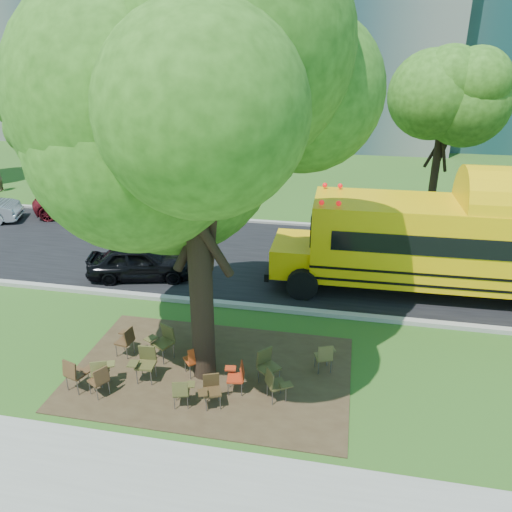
% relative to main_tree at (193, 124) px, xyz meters
% --- Properties ---
extents(ground, '(160.00, 160.00, 0.00)m').
position_rel_main_tree_xyz_m(ground, '(-0.87, 0.60, -6.22)').
color(ground, '#2C5119').
rests_on(ground, ground).
extents(dirt_patch, '(7.00, 4.50, 0.03)m').
position_rel_main_tree_xyz_m(dirt_patch, '(0.13, 0.10, -6.20)').
color(dirt_patch, '#382819').
rests_on(dirt_patch, ground).
extents(asphalt_road, '(80.00, 8.00, 0.04)m').
position_rel_main_tree_xyz_m(asphalt_road, '(-0.87, 7.60, -6.20)').
color(asphalt_road, black).
rests_on(asphalt_road, ground).
extents(kerb_near, '(80.00, 0.25, 0.14)m').
position_rel_main_tree_xyz_m(kerb_near, '(-0.87, 3.60, -6.15)').
color(kerb_near, gray).
rests_on(kerb_near, ground).
extents(kerb_far, '(80.00, 0.25, 0.14)m').
position_rel_main_tree_xyz_m(kerb_far, '(-0.87, 11.70, -6.15)').
color(kerb_far, gray).
rests_on(kerb_far, ground).
extents(building_main, '(38.00, 16.00, 22.00)m').
position_rel_main_tree_xyz_m(building_main, '(-8.87, 36.60, 4.78)').
color(building_main, slate).
rests_on(building_main, ground).
extents(bg_tree_0, '(5.20, 5.20, 7.18)m').
position_rel_main_tree_xyz_m(bg_tree_0, '(-12.87, 13.60, -1.65)').
color(bg_tree_0, black).
rests_on(bg_tree_0, ground).
extents(bg_tree_2, '(4.80, 4.80, 6.62)m').
position_rel_main_tree_xyz_m(bg_tree_2, '(-5.87, 16.60, -2.01)').
color(bg_tree_2, black).
rests_on(bg_tree_2, ground).
extents(bg_tree_3, '(5.60, 5.60, 7.84)m').
position_rel_main_tree_xyz_m(bg_tree_3, '(7.13, 14.60, -1.19)').
color(bg_tree_3, black).
rests_on(bg_tree_3, ground).
extents(main_tree, '(7.20, 7.20, 9.83)m').
position_rel_main_tree_xyz_m(main_tree, '(0.00, 0.00, 0.00)').
color(main_tree, black).
rests_on(main_tree, ground).
extents(school_bus, '(12.87, 3.14, 3.13)m').
position_rel_main_tree_xyz_m(school_bus, '(7.76, 5.95, -4.41)').
color(school_bus, '#E7B107').
rests_on(school_bus, ground).
extents(chair_0, '(0.57, 0.65, 0.84)m').
position_rel_main_tree_xyz_m(chair_0, '(-2.28, -1.01, -5.70)').
color(chair_0, brown).
rests_on(chair_0, ground).
extents(chair_1, '(0.70, 0.55, 0.90)m').
position_rel_main_tree_xyz_m(chair_1, '(-2.82, -1.23, -5.66)').
color(chair_1, '#4A2F1A').
rests_on(chair_1, ground).
extents(chair_2, '(0.54, 0.69, 0.82)m').
position_rel_main_tree_xyz_m(chair_2, '(-2.17, -1.27, -5.71)').
color(chair_2, '#4C311B').
rests_on(chair_2, ground).
extents(chair_3, '(0.60, 0.57, 0.92)m').
position_rel_main_tree_xyz_m(chair_3, '(-1.37, -0.49, -5.65)').
color(chair_3, '#43401D').
rests_on(chair_3, ground).
extents(chair_4, '(0.52, 0.55, 0.77)m').
position_rel_main_tree_xyz_m(chair_4, '(-0.15, -1.29, -5.74)').
color(chair_4, '#47421E').
rests_on(chair_4, ground).
extents(chair_5, '(0.56, 0.63, 0.82)m').
position_rel_main_tree_xyz_m(chair_5, '(0.49, -1.11, -5.71)').
color(chair_5, '#412D17').
rests_on(chair_5, ground).
extents(chair_6, '(0.55, 0.55, 0.82)m').
position_rel_main_tree_xyz_m(chair_6, '(0.97, -0.52, -5.71)').
color(chair_6, '#A62C11').
rests_on(chair_6, ground).
extents(chair_7, '(0.71, 0.58, 0.87)m').
position_rel_main_tree_xyz_m(chair_7, '(1.90, -0.68, -5.68)').
color(chair_7, '#443D1D').
rests_on(chair_7, ground).
extents(chair_8, '(0.50, 0.61, 0.85)m').
position_rel_main_tree_xyz_m(chair_8, '(-2.28, 0.41, -5.69)').
color(chair_8, '#472E19').
rests_on(chair_8, ground).
extents(chair_9, '(0.80, 0.63, 0.97)m').
position_rel_main_tree_xyz_m(chair_9, '(-1.26, 0.48, -5.62)').
color(chair_9, '#4C4821').
rests_on(chair_9, ground).
extents(chair_10, '(0.58, 0.74, 0.88)m').
position_rel_main_tree_xyz_m(chair_10, '(-0.48, 1.30, -5.67)').
color(chair_10, '#423E1C').
rests_on(chair_10, ground).
extents(chair_11, '(0.59, 0.74, 0.87)m').
position_rel_main_tree_xyz_m(chair_11, '(-0.22, -0.07, -5.68)').
color(chair_11, '#AD3912').
rests_on(chair_11, ground).
extents(chair_12, '(0.64, 0.81, 0.94)m').
position_rel_main_tree_xyz_m(chair_12, '(1.60, -0.06, -5.64)').
color(chair_12, '#443E1D').
rests_on(chair_12, ground).
extents(chair_13, '(0.57, 0.64, 0.83)m').
position_rel_main_tree_xyz_m(chair_13, '(2.96, 0.69, -5.70)').
color(chair_13, brown).
rests_on(chair_13, ground).
extents(black_car, '(3.93, 2.31, 1.26)m').
position_rel_main_tree_xyz_m(black_car, '(-3.85, 5.05, -5.59)').
color(black_car, black).
rests_on(black_car, ground).
extents(bg_car_red, '(5.48, 3.57, 1.40)m').
position_rel_main_tree_xyz_m(bg_car_red, '(-9.18, 11.40, -5.52)').
color(bg_car_red, '#5B0F16').
rests_on(bg_car_red, ground).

